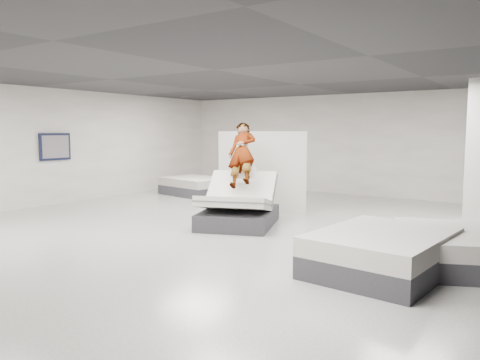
% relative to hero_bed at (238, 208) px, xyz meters
% --- Properties ---
extents(room, '(14.00, 14.04, 3.20)m').
position_rel_hero_bed_xyz_m(room, '(0.08, -0.89, 1.22)').
color(room, beige).
rests_on(room, ground).
extents(hero_bed, '(2.06, 2.34, 1.24)m').
position_rel_hero_bed_xyz_m(hero_bed, '(0.00, 0.00, 0.00)').
color(hero_bed, '#3B3B40').
rests_on(hero_bed, floor).
extents(person, '(1.18, 1.75, 1.45)m').
position_rel_hero_bed_xyz_m(person, '(-0.11, 0.30, 0.88)').
color(person, slate).
rests_on(person, hero_bed).
extents(remote, '(0.10, 0.15, 0.08)m').
position_rel_hero_bed_xyz_m(remote, '(0.21, 0.05, 0.66)').
color(remote, black).
rests_on(remote, person).
extents(divider_panel, '(2.14, 0.80, 2.02)m').
position_rel_hero_bed_xyz_m(divider_panel, '(-0.46, 1.71, 0.63)').
color(divider_panel, white).
rests_on(divider_panel, floor).
extents(flat_bed_right_far, '(2.14, 2.40, 0.54)m').
position_rel_hero_bed_xyz_m(flat_bed_right_far, '(4.39, -0.69, -0.11)').
color(flat_bed_right_far, '#3B3B40').
rests_on(flat_bed_right_far, floor).
extents(flat_bed_right_near, '(1.84, 2.32, 0.59)m').
position_rel_hero_bed_xyz_m(flat_bed_right_near, '(3.61, -1.62, -0.08)').
color(flat_bed_right_near, '#3B3B40').
rests_on(flat_bed_right_near, floor).
extents(flat_bed_left_far, '(2.23, 1.83, 0.55)m').
position_rel_hero_bed_xyz_m(flat_bed_left_far, '(-3.92, 3.30, -0.10)').
color(flat_bed_left_far, '#3B3B40').
rests_on(flat_bed_left_far, floor).
extents(column, '(0.40, 0.40, 3.20)m').
position_rel_hero_bed_xyz_m(column, '(4.08, 3.61, 1.22)').
color(column, silver).
rests_on(column, floor).
extents(wall_poster, '(0.06, 0.95, 0.75)m').
position_rel_hero_bed_xyz_m(wall_poster, '(-5.85, -0.39, 1.22)').
color(wall_poster, black).
rests_on(wall_poster, wall_left).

